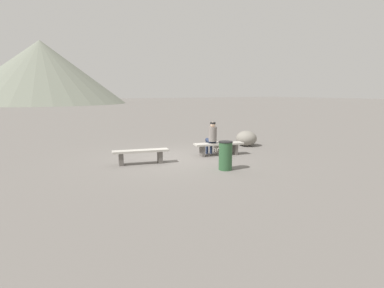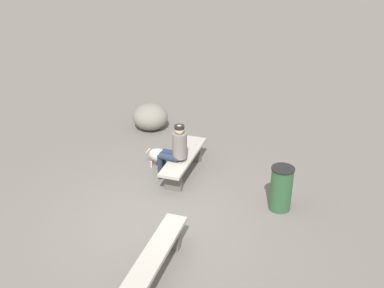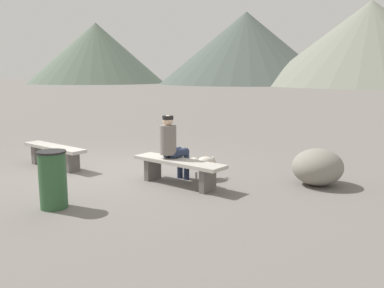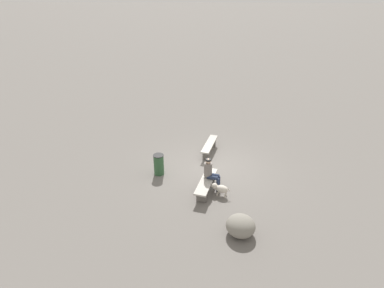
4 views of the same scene
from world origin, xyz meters
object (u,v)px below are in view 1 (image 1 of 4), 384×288
Objects in this scene: boulder at (246,138)px; seated_person at (212,136)px; trash_bin at (225,156)px; dog at (216,145)px; bench_right at (219,146)px; bench_left at (141,154)px.

seated_person is at bearing -158.16° from boulder.
seated_person reaches higher than trash_bin.
dog is at bearing 61.92° from trash_bin.
dog reaches higher than bench_right.
dog is at bearing 53.80° from seated_person.
bench_left reaches higher than dog.
seated_person reaches higher than bench_right.
bench_right is 0.57m from dog.
trash_bin is (-0.88, -2.11, -0.28)m from seated_person.
boulder reaches higher than bench_right.
trash_bin is (-1.32, -2.48, 0.14)m from dog.
boulder is at bearing 126.06° from dog.
bench_left is 2.87m from seated_person.
dog is 0.80× the size of trash_bin.
trash_bin is at bearing -98.44° from seated_person.
seated_person is at bearing 14.46° from bench_left.
bench_left is 0.97× the size of bench_right.
seated_person is 1.80× the size of dog.
dog is 2.82m from trash_bin.
trash_bin is at bearing -137.20° from boulder.
boulder is at bearing 35.93° from seated_person.
dog is (0.45, 0.37, -0.42)m from seated_person.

